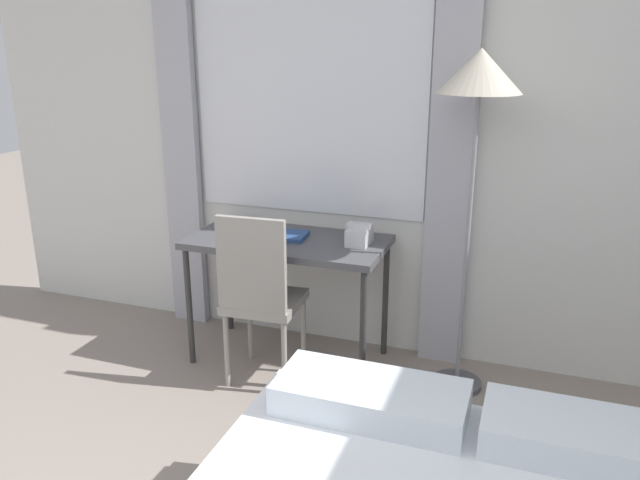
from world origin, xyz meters
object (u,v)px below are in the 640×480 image
Objects in this scene: desk at (288,250)px; book at (285,235)px; desk_chair at (260,291)px; standing_lamp at (478,95)px; telephone at (359,235)px.

desk is 4.41× the size of book.
standing_lamp is at bearing 13.93° from desk_chair.
book is (-1.04, 0.00, -0.83)m from standing_lamp.
desk is 1.36m from standing_lamp.
telephone is (-0.60, 0.03, -0.79)m from standing_lamp.
book reaches higher than desk.
telephone is at bearing 34.54° from desk_chair.
book is at bearing 179.83° from standing_lamp.
telephone reaches higher than desk.
telephone is at bearing 3.18° from book.
standing_lamp is 1.33m from book.
book is (0.02, 0.33, 0.22)m from desk_chair.
desk_chair reaches higher than telephone.
desk_chair is at bearing -92.93° from book.
desk is 0.35m from desk_chair.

